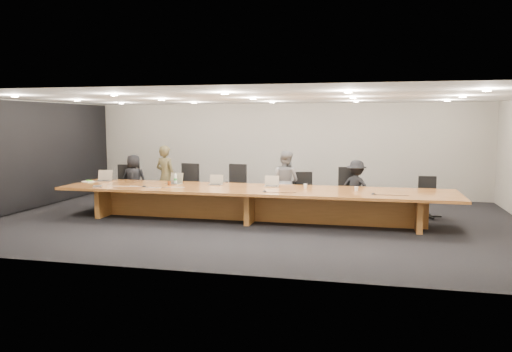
{
  "coord_description": "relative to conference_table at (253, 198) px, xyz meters",
  "views": [
    {
      "loc": [
        2.61,
        -10.96,
        2.29
      ],
      "look_at": [
        0.0,
        0.3,
        1.0
      ],
      "focal_mm": 35.0,
      "sensor_mm": 36.0,
      "label": 1
    }
  ],
  "objects": [
    {
      "name": "laptop_d",
      "position": [
        0.36,
        0.36,
        0.36
      ],
      "size": [
        0.35,
        0.27,
        0.26
      ],
      "primitive_type": null,
      "rotation": [
        0.0,
        0.0,
        0.09
      ],
      "color": "tan",
      "rests_on": "conference_table"
    },
    {
      "name": "back_wall",
      "position": [
        0.0,
        4.0,
        0.88
      ],
      "size": [
        12.0,
        0.02,
        2.8
      ],
      "primitive_type": "cube",
      "color": "#B6B0A5",
      "rests_on": "ground"
    },
    {
      "name": "conference_table",
      "position": [
        0.0,
        0.0,
        0.0
      ],
      "size": [
        9.0,
        1.8,
        0.75
      ],
      "color": "brown",
      "rests_on": "ground"
    },
    {
      "name": "person_d",
      "position": [
        2.28,
        1.21,
        0.15
      ],
      "size": [
        0.99,
        0.77,
        1.34
      ],
      "primitive_type": "imported",
      "rotation": [
        0.0,
        0.0,
        2.79
      ],
      "color": "black",
      "rests_on": "ground"
    },
    {
      "name": "chair_left",
      "position": [
        -2.09,
        1.25,
        0.07
      ],
      "size": [
        0.66,
        0.66,
        1.18
      ],
      "primitive_type": null,
      "rotation": [
        0.0,
        0.0,
        -0.09
      ],
      "color": "black",
      "rests_on": "ground"
    },
    {
      "name": "laptop_a",
      "position": [
        -4.01,
        0.41,
        0.38
      ],
      "size": [
        0.4,
        0.31,
        0.29
      ],
      "primitive_type": null,
      "rotation": [
        0.0,
        0.0,
        0.12
      ],
      "color": "#BBA88F",
      "rests_on": "conference_table"
    },
    {
      "name": "chair_far_left",
      "position": [
        -3.83,
        1.17,
        0.04
      ],
      "size": [
        0.67,
        0.67,
        1.13
      ],
      "primitive_type": null,
      "rotation": [
        0.0,
        0.0,
        0.19
      ],
      "color": "black",
      "rests_on": "ground"
    },
    {
      "name": "amber_mug",
      "position": [
        -2.07,
        0.07,
        0.28
      ],
      "size": [
        0.1,
        0.1,
        0.1
      ],
      "primitive_type": "cylinder",
      "rotation": [
        0.0,
        0.0,
        0.28
      ],
      "color": "brown",
      "rests_on": "conference_table"
    },
    {
      "name": "left_wall_panel",
      "position": [
        -5.94,
        0.0,
        0.85
      ],
      "size": [
        0.08,
        7.84,
        2.74
      ],
      "primitive_type": "cube",
      "color": "black",
      "rests_on": "ground"
    },
    {
      "name": "person_b",
      "position": [
        -2.63,
        1.15,
        0.3
      ],
      "size": [
        0.69,
        0.55,
        1.65
      ],
      "primitive_type": "imported",
      "rotation": [
        0.0,
        0.0,
        2.85
      ],
      "color": "#3B3620",
      "rests_on": "ground"
    },
    {
      "name": "chair_mid_left",
      "position": [
        -0.84,
        1.32,
        0.07
      ],
      "size": [
        0.74,
        0.74,
        1.19
      ],
      "primitive_type": null,
      "rotation": [
        0.0,
        0.0,
        -0.25
      ],
      "color": "black",
      "rests_on": "ground"
    },
    {
      "name": "paper_cup_far",
      "position": [
        2.31,
        0.09,
        0.28
      ],
      "size": [
        0.09,
        0.09,
        0.1
      ],
      "primitive_type": "cone",
      "rotation": [
        0.0,
        0.0,
        -0.14
      ],
      "color": "silver",
      "rests_on": "conference_table"
    },
    {
      "name": "mic_left",
      "position": [
        -2.54,
        -0.32,
        0.24
      ],
      "size": [
        0.15,
        0.15,
        0.03
      ],
      "primitive_type": "cone",
      "rotation": [
        0.0,
        0.0,
        0.28
      ],
      "color": "black",
      "rests_on": "conference_table"
    },
    {
      "name": "lime_gadget",
      "position": [
        -4.31,
        0.24,
        0.26
      ],
      "size": [
        0.18,
        0.14,
        0.02
      ],
      "primitive_type": "cube",
      "rotation": [
        0.0,
        0.0,
        -0.39
      ],
      "color": "#5FBE32",
      "rests_on": "notepad"
    },
    {
      "name": "water_bottle",
      "position": [
        -2.01,
        0.29,
        0.35
      ],
      "size": [
        0.08,
        0.08,
        0.24
      ],
      "primitive_type": "cylinder",
      "rotation": [
        0.0,
        0.0,
        -0.1
      ],
      "color": "silver",
      "rests_on": "conference_table"
    },
    {
      "name": "chair_mid_right",
      "position": [
        1.03,
        1.22,
        -0.0
      ],
      "size": [
        0.65,
        0.65,
        1.03
      ],
      "primitive_type": null,
      "rotation": [
        0.0,
        0.0,
        0.27
      ],
      "color": "black",
      "rests_on": "ground"
    },
    {
      "name": "notepad",
      "position": [
        -4.33,
        0.24,
        0.24
      ],
      "size": [
        0.35,
        0.33,
        0.02
      ],
      "primitive_type": "cube",
      "rotation": [
        0.0,
        0.0,
        -0.43
      ],
      "color": "silver",
      "rests_on": "conference_table"
    },
    {
      "name": "paper_cup_near",
      "position": [
        1.17,
        0.27,
        0.28
      ],
      "size": [
        0.1,
        0.1,
        0.1
      ],
      "primitive_type": "cone",
      "rotation": [
        0.0,
        0.0,
        -0.23
      ],
      "color": "silver",
      "rests_on": "conference_table"
    },
    {
      "name": "person_a",
      "position": [
        -3.59,
        1.25,
        0.17
      ],
      "size": [
        0.72,
        0.51,
        1.39
      ],
      "primitive_type": "imported",
      "rotation": [
        0.0,
        0.0,
        3.24
      ],
      "color": "black",
      "rests_on": "ground"
    },
    {
      "name": "mic_right",
      "position": [
        2.68,
        -0.34,
        0.24
      ],
      "size": [
        0.13,
        0.13,
        0.03
      ],
      "primitive_type": "cone",
      "rotation": [
        0.0,
        0.0,
        0.13
      ],
      "color": "black",
      "rests_on": "conference_table"
    },
    {
      "name": "laptop_c",
      "position": [
        -1.01,
        0.33,
        0.36
      ],
      "size": [
        0.33,
        0.25,
        0.25
      ],
      "primitive_type": null,
      "rotation": [
        0.0,
        0.0,
        0.03
      ],
      "color": "tan",
      "rests_on": "conference_table"
    },
    {
      "name": "chair_right",
      "position": [
        2.1,
        1.35,
        0.06
      ],
      "size": [
        0.68,
        0.68,
        1.17
      ],
      "primitive_type": null,
      "rotation": [
        0.0,
        0.0,
        0.15
      ],
      "color": "black",
      "rests_on": "ground"
    },
    {
      "name": "person_c",
      "position": [
        0.53,
        1.24,
        0.25
      ],
      "size": [
        0.91,
        0.82,
        1.54
      ],
      "primitive_type": "imported",
      "rotation": [
        0.0,
        0.0,
        2.76
      ],
      "color": "slate",
      "rests_on": "ground"
    },
    {
      "name": "ground",
      "position": [
        0.0,
        0.0,
        -0.52
      ],
      "size": [
        12.0,
        12.0,
        0.0
      ],
      "primitive_type": "plane",
      "color": "black",
      "rests_on": "ground"
    },
    {
      "name": "chair_far_right",
      "position": [
        3.94,
        1.3,
        -0.03
      ],
      "size": [
        0.51,
        0.51,
        0.99
      ],
      "primitive_type": null,
      "rotation": [
        0.0,
        0.0,
        0.02
      ],
      "color": "black",
      "rests_on": "ground"
    },
    {
      "name": "mic_center",
      "position": [
        0.37,
        -0.47,
        0.24
      ],
      "size": [
        0.13,
        0.13,
        0.03
      ],
      "primitive_type": "cone",
      "rotation": [
        0.0,
        0.0,
        0.23
      ],
      "color": "black",
      "rests_on": "conference_table"
    },
    {
      "name": "laptop_b",
      "position": [
        -2.06,
        0.32,
        0.37
      ],
      "size": [
        0.4,
        0.33,
        0.28
      ],
      "primitive_type": null,
      "rotation": [
        0.0,
        0.0,
        -0.23
      ],
      "color": "tan",
      "rests_on": "conference_table"
    },
    {
      "name": "av_box",
      "position": [
        -3.59,
        -0.59,
        0.24
      ],
      "size": [
        0.23,
        0.2,
        0.03
      ],
      "primitive_type": "cube",
      "rotation": [
        0.0,
        0.0,
        0.41
      ],
      "color": "#9E9EA2",
      "rests_on": "conference_table"
    }
  ]
}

